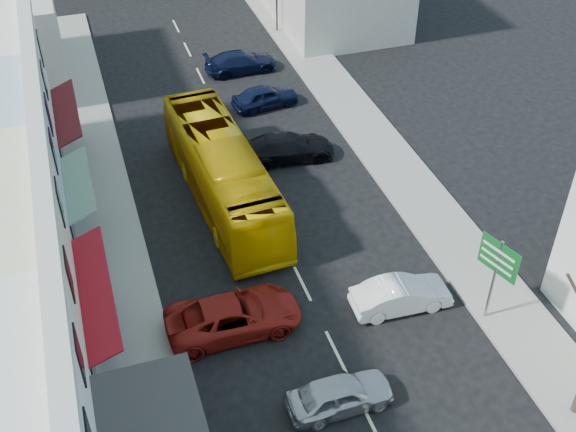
{
  "coord_description": "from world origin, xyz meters",
  "views": [
    {
      "loc": [
        -7.55,
        -17.14,
        21.55
      ],
      "look_at": [
        0.0,
        6.0,
        2.2
      ],
      "focal_mm": 45.0,
      "sensor_mm": 36.0,
      "label": 1
    }
  ],
  "objects_px": {
    "car_white": "(401,295)",
    "bus": "(223,175)",
    "pedestrian_left": "(109,332)",
    "car_red": "(234,316)",
    "direction_sign": "(493,282)",
    "traffic_signal": "(277,1)",
    "car_silver": "(340,393)"
  },
  "relations": [
    {
      "from": "car_silver",
      "to": "direction_sign",
      "type": "height_order",
      "value": "direction_sign"
    },
    {
      "from": "bus",
      "to": "direction_sign",
      "type": "height_order",
      "value": "direction_sign"
    },
    {
      "from": "car_white",
      "to": "pedestrian_left",
      "type": "relative_size",
      "value": 2.59
    },
    {
      "from": "direction_sign",
      "to": "traffic_signal",
      "type": "relative_size",
      "value": 0.89
    },
    {
      "from": "car_white",
      "to": "direction_sign",
      "type": "xyz_separation_m",
      "value": [
        3.02,
        -1.65,
        1.35
      ]
    },
    {
      "from": "car_white",
      "to": "car_red",
      "type": "height_order",
      "value": "same"
    },
    {
      "from": "car_white",
      "to": "bus",
      "type": "bearing_deg",
      "value": 31.08
    },
    {
      "from": "pedestrian_left",
      "to": "traffic_signal",
      "type": "height_order",
      "value": "traffic_signal"
    },
    {
      "from": "car_silver",
      "to": "traffic_signal",
      "type": "relative_size",
      "value": 0.96
    },
    {
      "from": "car_white",
      "to": "car_red",
      "type": "distance_m",
      "value": 6.88
    },
    {
      "from": "direction_sign",
      "to": "bus",
      "type": "bearing_deg",
      "value": 108.69
    },
    {
      "from": "car_red",
      "to": "pedestrian_left",
      "type": "relative_size",
      "value": 2.71
    },
    {
      "from": "car_red",
      "to": "direction_sign",
      "type": "bearing_deg",
      "value": -104.81
    },
    {
      "from": "bus",
      "to": "car_silver",
      "type": "relative_size",
      "value": 2.64
    },
    {
      "from": "bus",
      "to": "car_red",
      "type": "height_order",
      "value": "bus"
    },
    {
      "from": "pedestrian_left",
      "to": "traffic_signal",
      "type": "bearing_deg",
      "value": -17.96
    },
    {
      "from": "bus",
      "to": "traffic_signal",
      "type": "xyz_separation_m",
      "value": [
        8.33,
        17.95,
        0.75
      ]
    },
    {
      "from": "car_silver",
      "to": "car_white",
      "type": "height_order",
      "value": "same"
    },
    {
      "from": "car_white",
      "to": "traffic_signal",
      "type": "xyz_separation_m",
      "value": [
        3.22,
        27.31,
        1.6
      ]
    },
    {
      "from": "direction_sign",
      "to": "traffic_signal",
      "type": "distance_m",
      "value": 28.96
    },
    {
      "from": "traffic_signal",
      "to": "direction_sign",
      "type": "bearing_deg",
      "value": 82.7
    },
    {
      "from": "car_white",
      "to": "car_red",
      "type": "relative_size",
      "value": 0.96
    },
    {
      "from": "direction_sign",
      "to": "pedestrian_left",
      "type": "bearing_deg",
      "value": 150.59
    },
    {
      "from": "traffic_signal",
      "to": "bus",
      "type": "bearing_deg",
      "value": 58.22
    },
    {
      "from": "car_white",
      "to": "direction_sign",
      "type": "distance_m",
      "value": 3.7
    },
    {
      "from": "bus",
      "to": "car_red",
      "type": "bearing_deg",
      "value": -104.74
    },
    {
      "from": "car_silver",
      "to": "direction_sign",
      "type": "distance_m",
      "value": 7.64
    },
    {
      "from": "direction_sign",
      "to": "car_white",
      "type": "bearing_deg",
      "value": 133.64
    },
    {
      "from": "car_silver",
      "to": "car_red",
      "type": "xyz_separation_m",
      "value": [
        -2.64,
        4.8,
        0.0
      ]
    },
    {
      "from": "bus",
      "to": "car_white",
      "type": "height_order",
      "value": "bus"
    },
    {
      "from": "car_silver",
      "to": "direction_sign",
      "type": "xyz_separation_m",
      "value": [
        7.19,
        2.2,
        1.35
      ]
    },
    {
      "from": "car_red",
      "to": "pedestrian_left",
      "type": "height_order",
      "value": "pedestrian_left"
    }
  ]
}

